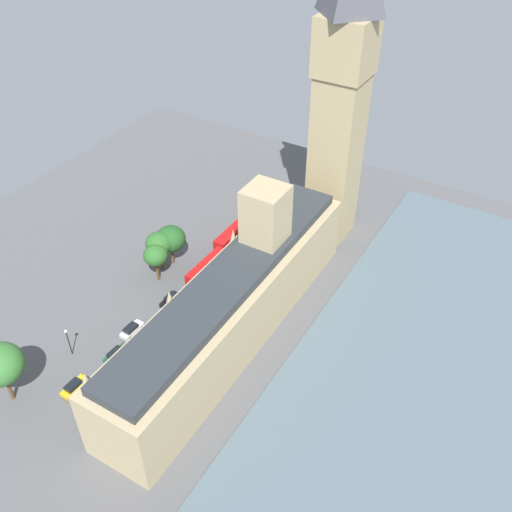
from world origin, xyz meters
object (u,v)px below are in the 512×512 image
object	(u,v)px
car_white_leading	(132,330)
car_yellow_cab_far_end	(74,387)
pedestrian_midblock	(124,385)
street_lamp_slot_13	(67,337)
clock_tower	(343,81)
pedestrian_kerbside	(230,282)
pedestrian_trailing	(136,373)
double_decker_bus_by_river_gate	(208,271)
parliament_building	(236,300)
double_decker_bus_near_tower	(233,238)
plane_tree_slot_11	(159,244)
car_dark_green_corner	(117,354)
plane_tree_slot_12	(156,256)
car_black_under_trees	(171,300)
plane_tree_opposite_hall	(171,239)

from	to	relation	value
car_white_leading	car_yellow_cab_far_end	xyz separation A→B (m)	(-0.36, 14.03, 0.00)
pedestrian_midblock	street_lamp_slot_13	xyz separation A→B (m)	(12.22, -1.04, 3.28)
clock_tower	pedestrian_kerbside	world-z (taller)	clock_tower
pedestrian_trailing	double_decker_bus_by_river_gate	bearing A→B (deg)	-136.97
parliament_building	double_decker_bus_near_tower	bearing A→B (deg)	-55.95
parliament_building	plane_tree_slot_11	world-z (taller)	parliament_building
parliament_building	plane_tree_slot_11	bearing A→B (deg)	-17.17
car_dark_green_corner	pedestrian_kerbside	xyz separation A→B (m)	(-6.14, -24.83, -0.14)
pedestrian_trailing	pedestrian_midblock	world-z (taller)	pedestrian_trailing
pedestrian_kerbside	plane_tree_slot_12	size ratio (longest dim) A/B	0.21
car_dark_green_corner	pedestrian_midblock	distance (m)	6.61
double_decker_bus_by_river_gate	street_lamp_slot_13	xyz separation A→B (m)	(9.22, 26.64, 1.38)
double_decker_bus_near_tower	car_black_under_trees	world-z (taller)	double_decker_bus_near_tower
pedestrian_trailing	street_lamp_slot_13	distance (m)	12.95
double_decker_bus_near_tower	street_lamp_slot_13	bearing A→B (deg)	-101.36
double_decker_bus_near_tower	street_lamp_slot_13	size ratio (longest dim) A/B	1.85
pedestrian_kerbside	clock_tower	bearing A→B (deg)	106.61
pedestrian_trailing	pedestrian_kerbside	world-z (taller)	pedestrian_trailing
street_lamp_slot_13	car_black_under_trees	bearing A→B (deg)	-110.23
clock_tower	double_decker_bus_by_river_gate	bearing A→B (deg)	65.32
car_dark_green_corner	double_decker_bus_by_river_gate	bearing A→B (deg)	88.44
double_decker_bus_near_tower	plane_tree_slot_11	world-z (taller)	plane_tree_slot_11
car_dark_green_corner	pedestrian_kerbside	bearing A→B (deg)	79.68
car_white_leading	street_lamp_slot_13	world-z (taller)	street_lamp_slot_13
pedestrian_trailing	car_dark_green_corner	bearing A→B (deg)	-68.26
double_decker_bus_near_tower	pedestrian_trailing	size ratio (longest dim) A/B	6.27
car_black_under_trees	double_decker_bus_near_tower	bearing A→B (deg)	-91.31
plane_tree_opposite_hall	plane_tree_slot_11	distance (m)	2.76
pedestrian_kerbside	pedestrian_midblock	xyz separation A→B (m)	(1.03, 29.03, -0.01)
double_decker_bus_near_tower	pedestrian_trailing	bearing A→B (deg)	-82.43
double_decker_bus_by_river_gate	pedestrian_trailing	size ratio (longest dim) A/B	6.31
pedestrian_kerbside	plane_tree_slot_11	distance (m)	15.36
car_yellow_cab_far_end	plane_tree_slot_11	xyz separation A→B (m)	(6.76, -30.51, 5.30)
double_decker_bus_near_tower	plane_tree_opposite_hall	world-z (taller)	plane_tree_opposite_hall
car_white_leading	street_lamp_slot_13	size ratio (longest dim) A/B	0.80
plane_tree_slot_11	pedestrian_kerbside	bearing A→B (deg)	-168.96
car_black_under_trees	pedestrian_kerbside	size ratio (longest dim) A/B	2.62
parliament_building	double_decker_bus_near_tower	size ratio (longest dim) A/B	5.68
car_black_under_trees	plane_tree_slot_11	world-z (taller)	plane_tree_slot_11
clock_tower	plane_tree_opposite_hall	size ratio (longest dim) A/B	7.56
parliament_building	pedestrian_trailing	bearing A→B (deg)	63.44
plane_tree_opposite_hall	plane_tree_slot_11	xyz separation A→B (m)	(0.75, 2.64, 0.28)
car_yellow_cab_far_end	street_lamp_slot_13	world-z (taller)	street_lamp_slot_13
car_black_under_trees	car_dark_green_corner	bearing A→B (deg)	93.13
car_yellow_cab_far_end	plane_tree_slot_11	size ratio (longest dim) A/B	0.54
clock_tower	street_lamp_slot_13	distance (m)	64.88
plane_tree_slot_12	street_lamp_slot_13	world-z (taller)	plane_tree_slot_12
car_yellow_cab_far_end	pedestrian_trailing	world-z (taller)	car_yellow_cab_far_end
double_decker_bus_near_tower	car_white_leading	xyz separation A→B (m)	(2.19, 29.06, -1.75)
car_black_under_trees	plane_tree_opposite_hall	distance (m)	12.83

